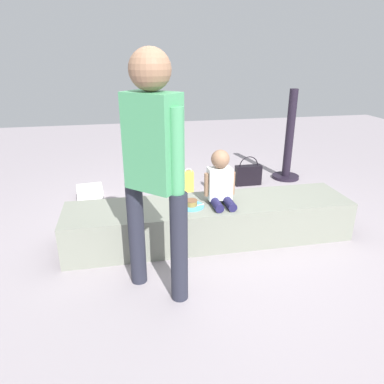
# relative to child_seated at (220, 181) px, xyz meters

# --- Properties ---
(ground_plane) EXTENTS (12.00, 12.00, 0.00)m
(ground_plane) POSITION_rel_child_seated_xyz_m (-0.08, 0.01, -0.58)
(ground_plane) COLOR gray
(concrete_ledge) EXTENTS (2.57, 0.58, 0.36)m
(concrete_ledge) POSITION_rel_child_seated_xyz_m (-0.08, 0.01, -0.40)
(concrete_ledge) COLOR gray
(concrete_ledge) RESTS_ON ground_plane
(child_seated) EXTENTS (0.28, 0.32, 0.48)m
(child_seated) POSITION_rel_child_seated_xyz_m (0.00, 0.00, 0.00)
(child_seated) COLOR #1E1B46
(child_seated) RESTS_ON concrete_ledge
(adult_standing) EXTENTS (0.39, 0.38, 1.66)m
(adult_standing) POSITION_rel_child_seated_xyz_m (-0.63, -0.64, 0.42)
(adult_standing) COLOR #232532
(adult_standing) RESTS_ON ground_plane
(cake_plate) EXTENTS (0.22, 0.22, 0.07)m
(cake_plate) POSITION_rel_child_seated_xyz_m (-0.26, -0.03, -0.19)
(cake_plate) COLOR #4CA5D8
(cake_plate) RESTS_ON concrete_ledge
(gift_bag) EXTENTS (0.20, 0.10, 0.33)m
(gift_bag) POSITION_rel_child_seated_xyz_m (-0.11, 1.16, -0.43)
(gift_bag) COLOR gold
(gift_bag) RESTS_ON ground_plane
(railing_post) EXTENTS (0.36, 0.36, 1.20)m
(railing_post) POSITION_rel_child_seated_xyz_m (1.36, 1.48, -0.12)
(railing_post) COLOR black
(railing_post) RESTS_ON ground_plane
(water_bottle_near_gift) EXTENTS (0.07, 0.07, 0.24)m
(water_bottle_near_gift) POSITION_rel_child_seated_xyz_m (0.24, 1.29, -0.47)
(water_bottle_near_gift) COLOR silver
(water_bottle_near_gift) RESTS_ON ground_plane
(water_bottle_far_side) EXTENTS (0.06, 0.06, 0.20)m
(water_bottle_far_side) POSITION_rel_child_seated_xyz_m (-1.04, 0.51, -0.48)
(water_bottle_far_side) COLOR silver
(water_bottle_far_side) RESTS_ON ground_plane
(cake_box_white) EXTENTS (0.32, 0.32, 0.15)m
(cake_box_white) POSITION_rel_child_seated_xyz_m (-1.24, 1.25, -0.51)
(cake_box_white) COLOR white
(cake_box_white) RESTS_ON ground_plane
(handbag_black_leather) EXTENTS (0.34, 0.11, 0.38)m
(handbag_black_leather) POSITION_rel_child_seated_xyz_m (0.76, 1.33, -0.44)
(handbag_black_leather) COLOR black
(handbag_black_leather) RESTS_ON ground_plane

